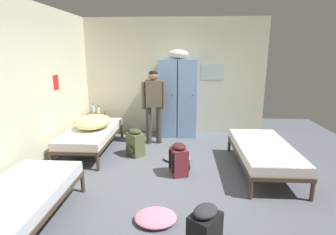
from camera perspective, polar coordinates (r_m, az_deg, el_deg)
name	(u,v)px	position (r m, az deg, el deg)	size (l,w,h in m)	color
ground_plane	(167,176)	(4.55, -0.19, -12.48)	(8.19, 8.19, 0.00)	#565B66
room_backdrop	(112,83)	(5.50, -11.85, 7.24)	(4.49, 5.18, 2.82)	beige
locker_bank	(178,96)	(6.44, 2.05, 4.52)	(0.90, 0.55, 2.07)	#7A9ECC
shelf_unit	(97,121)	(6.85, -14.94, -0.70)	(0.38, 0.30, 0.57)	brown
bed_left_front	(15,202)	(3.60, -29.96, -15.32)	(0.90, 1.90, 0.49)	#473828
bed_right	(264,151)	(4.86, 19.77, -6.68)	(0.90, 1.90, 0.49)	#473828
bed_left_rear	(91,134)	(5.72, -16.11, -3.32)	(0.90, 1.90, 0.49)	#473828
bedding_heap	(93,122)	(5.69, -15.75, -0.87)	(0.71, 0.88, 0.26)	#D1C67F
person_traveler	(154,100)	(5.85, -3.10, 3.67)	(0.51, 0.26, 1.63)	#3D3833
water_bottle	(93,108)	(6.83, -15.70, 1.92)	(0.07, 0.07, 0.21)	#B2DBEA
lotion_bottle	(98,110)	(6.73, -14.64, 1.65)	(0.06, 0.06, 0.16)	white
backpack_black	(206,233)	(2.94, 8.04, -23.19)	(0.42, 0.41, 0.55)	black
backpack_maroon	(179,160)	(4.53, 2.47, -9.04)	(0.39, 0.38, 0.55)	maroon
backpack_olive	(135,143)	(5.35, -7.05, -5.44)	(0.42, 0.42, 0.55)	#566038
clothes_pile_grey	(178,158)	(5.16, 2.08, -8.66)	(0.53, 0.40, 0.08)	slate
clothes_pile_pink	(156,217)	(3.49, -2.67, -20.56)	(0.52, 0.46, 0.10)	pink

